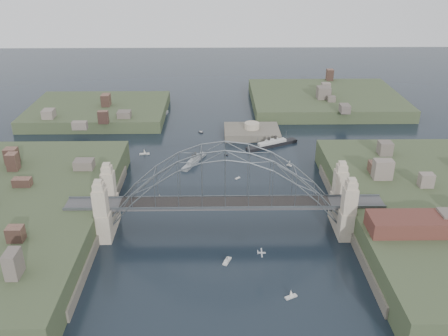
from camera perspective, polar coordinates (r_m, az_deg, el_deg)
ground at (r=131.36m, az=0.13°, el=-7.31°), size 500.00×500.00×0.00m
bridge at (r=125.17m, az=0.13°, el=-2.55°), size 84.00×13.80×24.60m
shore_west at (r=141.54m, az=-23.91°, el=-6.21°), size 50.50×90.00×12.00m
shore_east at (r=143.18m, az=23.85°, el=-5.83°), size 50.50×90.00×12.00m
headland_nw at (r=223.72m, az=-14.64°, el=6.12°), size 60.00×45.00×9.00m
headland_ne at (r=237.31m, az=11.91°, el=7.54°), size 70.00×55.00×9.50m
fort_island at (r=194.68m, az=3.30°, el=3.79°), size 22.00×16.00×9.40m
wharf_shed at (r=123.10m, az=21.32°, el=-6.22°), size 20.00×8.00×4.00m
finger_pier at (r=115.84m, az=20.68°, el=-13.86°), size 4.00×22.00×1.40m
naval_cruiser_near at (r=169.76m, az=-3.56°, el=0.85°), size 8.28×15.28×4.73m
naval_cruiser_far at (r=216.86m, az=-7.36°, el=6.20°), size 4.38×13.75×4.60m
ocean_liner at (r=184.34m, az=5.72°, el=2.83°), size 20.57×12.59×5.31m
aeroplane at (r=112.48m, az=4.40°, el=-10.01°), size 1.92×3.63×0.53m
small_boat_a at (r=146.56m, az=-7.68°, el=-3.47°), size 1.03×2.59×2.38m
small_boat_b at (r=158.32m, az=1.62°, el=-1.23°), size 1.80×1.68×0.45m
small_boat_c at (r=119.11m, az=0.37°, el=-10.98°), size 2.33×3.55×1.43m
small_boat_d at (r=168.54m, az=7.78°, el=0.55°), size 1.95×1.47×2.38m
small_boat_e at (r=178.74m, az=-9.45°, el=1.81°), size 3.80×1.71×2.38m
small_boat_f at (r=175.57m, az=0.26°, el=1.55°), size 1.51×1.05×0.45m
small_boat_g at (r=109.54m, az=7.98°, el=-14.69°), size 2.91×2.06×2.38m
small_boat_h at (r=197.06m, az=-2.77°, el=4.27°), size 2.00×1.69×1.43m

